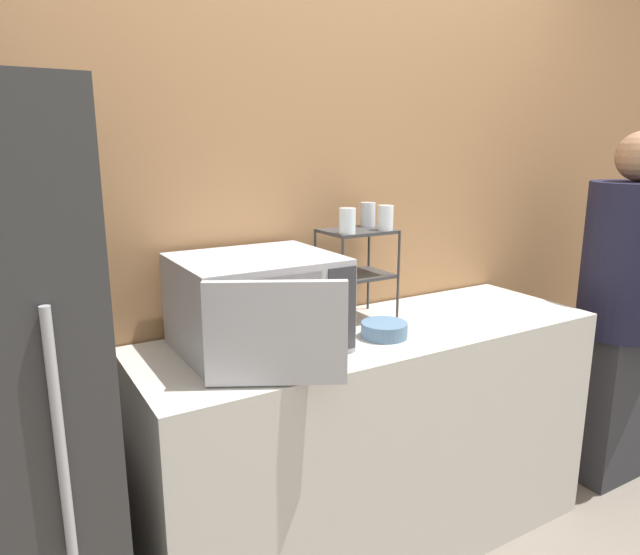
% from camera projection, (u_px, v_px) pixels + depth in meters
% --- Properties ---
extents(wall_back, '(8.00, 0.06, 2.60)m').
position_uv_depth(wall_back, '(329.00, 213.00, 2.30)').
color(wall_back, '#9E7047').
rests_on(wall_back, ground_plane).
extents(counter, '(1.78, 0.59, 0.90)m').
position_uv_depth(counter, '(374.00, 440.00, 2.22)').
color(counter, '#B7B2A8').
rests_on(counter, ground_plane).
extents(microwave, '(0.53, 0.65, 0.31)m').
position_uv_depth(microwave, '(258.00, 304.00, 1.88)').
color(microwave, '#ADADB2').
rests_on(microwave, counter).
extents(dish_rack, '(0.26, 0.21, 0.35)m').
position_uv_depth(dish_rack, '(357.00, 256.00, 2.18)').
color(dish_rack, '#333333').
rests_on(dish_rack, counter).
extents(glass_front_left, '(0.06, 0.06, 0.09)m').
position_uv_depth(glass_front_left, '(347.00, 221.00, 2.05)').
color(glass_front_left, silver).
rests_on(glass_front_left, dish_rack).
extents(glass_back_right, '(0.06, 0.06, 0.09)m').
position_uv_depth(glass_back_right, '(368.00, 214.00, 2.24)').
color(glass_back_right, silver).
rests_on(glass_back_right, dish_rack).
extents(glass_front_right, '(0.06, 0.06, 0.09)m').
position_uv_depth(glass_front_right, '(385.00, 218.00, 2.13)').
color(glass_front_right, silver).
rests_on(glass_front_right, dish_rack).
extents(bowl, '(0.17, 0.17, 0.05)m').
position_uv_depth(bowl, '(384.00, 330.00, 2.03)').
color(bowl, slate).
rests_on(bowl, counter).
extents(person, '(0.39, 0.39, 1.63)m').
position_uv_depth(person, '(625.00, 297.00, 2.56)').
color(person, '#2D2D33').
rests_on(person, ground_plane).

